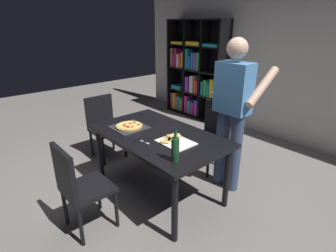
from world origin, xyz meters
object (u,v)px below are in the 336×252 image
(dining_table, at_px, (158,140))
(wine_bottle, at_px, (175,149))
(chair_near_camera, at_px, (78,185))
(chair_left_end, at_px, (104,123))
(bookshelf, at_px, (195,74))
(kitchen_scissors, at_px, (140,140))
(person_serving_pizza, at_px, (233,108))
(chair_far_side, at_px, (212,132))
(pepperoni_pizza_on_tray, at_px, (129,126))

(dining_table, height_order, wine_bottle, wine_bottle)
(chair_near_camera, height_order, chair_left_end, same)
(bookshelf, height_order, kitchen_scissors, bookshelf)
(bookshelf, xyz_separation_m, person_serving_pizza, (2.11, -1.66, 0.11))
(dining_table, bearing_deg, chair_far_side, 90.00)
(dining_table, bearing_deg, person_serving_pizza, 58.48)
(chair_near_camera, bearing_deg, dining_table, 90.00)
(chair_left_end, height_order, kitchen_scissors, chair_left_end)
(pepperoni_pizza_on_tray, bearing_deg, chair_near_camera, -66.29)
(person_serving_pizza, distance_m, kitchen_scissors, 1.09)
(dining_table, xyz_separation_m, chair_far_side, (0.00, 0.94, -0.16))
(bookshelf, height_order, pepperoni_pizza_on_tray, bookshelf)
(wine_bottle, bearing_deg, pepperoni_pizza_on_tray, 171.62)
(chair_left_end, height_order, bookshelf, bookshelf)
(pepperoni_pizza_on_tray, relative_size, kitchen_scissors, 1.87)
(chair_left_end, height_order, pepperoni_pizza_on_tray, chair_left_end)
(person_serving_pizza, height_order, kitchen_scissors, person_serving_pizza)
(person_serving_pizza, bearing_deg, chair_near_camera, -104.89)
(dining_table, xyz_separation_m, bookshelf, (-1.67, 2.38, 0.22))
(chair_near_camera, xyz_separation_m, chair_far_side, (0.00, 1.88, 0.00))
(bookshelf, distance_m, kitchen_scissors, 3.14)
(bookshelf, relative_size, wine_bottle, 6.17)
(bookshelf, xyz_separation_m, kitchen_scissors, (1.70, -2.63, -0.14))
(person_serving_pizza, xyz_separation_m, wine_bottle, (0.13, -0.99, -0.13))
(dining_table, distance_m, chair_far_side, 0.95)
(chair_far_side, xyz_separation_m, person_serving_pizza, (0.44, -0.22, 0.49))
(pepperoni_pizza_on_tray, bearing_deg, chair_left_end, 171.33)
(chair_near_camera, height_order, pepperoni_pizza_on_tray, chair_near_camera)
(dining_table, relative_size, chair_left_end, 1.70)
(person_serving_pizza, xyz_separation_m, pepperoni_pizza_on_tray, (-0.79, -0.86, -0.23))
(chair_far_side, bearing_deg, dining_table, -90.00)
(chair_far_side, bearing_deg, kitchen_scissors, -88.74)
(pepperoni_pizza_on_tray, xyz_separation_m, wine_bottle, (0.93, -0.14, 0.10))
(chair_far_side, height_order, bookshelf, bookshelf)
(chair_far_side, bearing_deg, chair_near_camera, -90.00)
(chair_far_side, relative_size, chair_left_end, 1.00)
(kitchen_scissors, bearing_deg, wine_bottle, -1.84)
(dining_table, relative_size, chair_far_side, 1.70)
(dining_table, xyz_separation_m, chair_left_end, (-1.25, 0.00, -0.16))
(bookshelf, bearing_deg, chair_near_camera, -63.26)
(bookshelf, height_order, wine_bottle, bookshelf)
(bookshelf, xyz_separation_m, pepperoni_pizza_on_tray, (1.32, -2.51, -0.13))
(chair_far_side, xyz_separation_m, pepperoni_pizza_on_tray, (-0.35, -1.08, 0.25))
(wine_bottle, bearing_deg, chair_near_camera, -130.74)
(chair_far_side, distance_m, chair_left_end, 1.56)
(pepperoni_pizza_on_tray, bearing_deg, bookshelf, 117.68)
(chair_far_side, distance_m, bookshelf, 2.24)
(pepperoni_pizza_on_tray, bearing_deg, person_serving_pizza, 47.16)
(person_serving_pizza, bearing_deg, kitchen_scissors, -113.05)
(bookshelf, bearing_deg, pepperoni_pizza_on_tray, -62.32)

